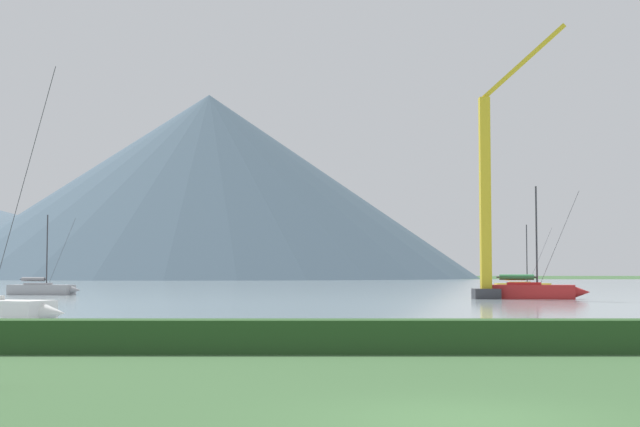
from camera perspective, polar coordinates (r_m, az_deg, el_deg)
name	(u,v)px	position (r m, az deg, el deg)	size (l,w,h in m)	color
ground_plane	(466,419)	(13.88, 8.77, -12.16)	(1000.00, 1000.00, 0.00)	#385B33
harbor_water	(336,285)	(150.60, 0.98, -4.34)	(320.00, 246.00, 0.00)	#8C9EA3
hedge_line	(402,336)	(24.71, 4.94, -7.38)	(80.00, 1.20, 0.86)	#284C23
sailboat_slip_1	(527,287)	(103.04, 12.38, -4.33)	(6.65, 2.17, 7.14)	gold
sailboat_slip_2	(535,290)	(75.59, 12.81, -4.55)	(8.17, 4.11, 8.79)	red
sailboat_slip_4	(46,289)	(90.29, -16.19, -4.38)	(6.93, 3.13, 7.33)	#9E9EA3
dock_crane	(492,205)	(74.99, 10.34, 0.51)	(7.54, 2.00, 21.74)	#333338
distant_hill_east_ridge	(212,186)	(323.02, -6.53, 1.66)	(181.50, 181.50, 62.56)	#425666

